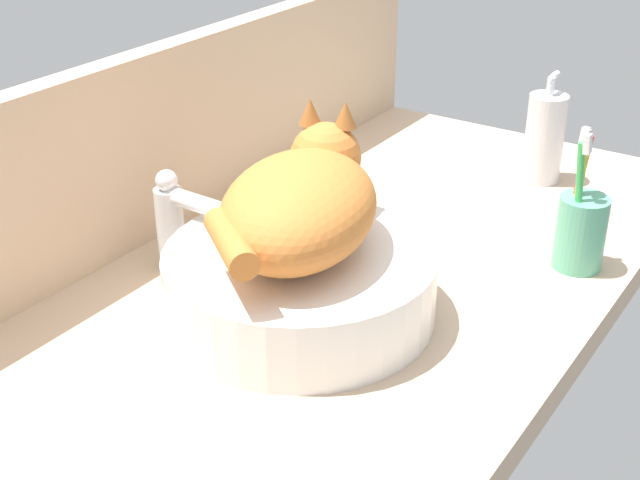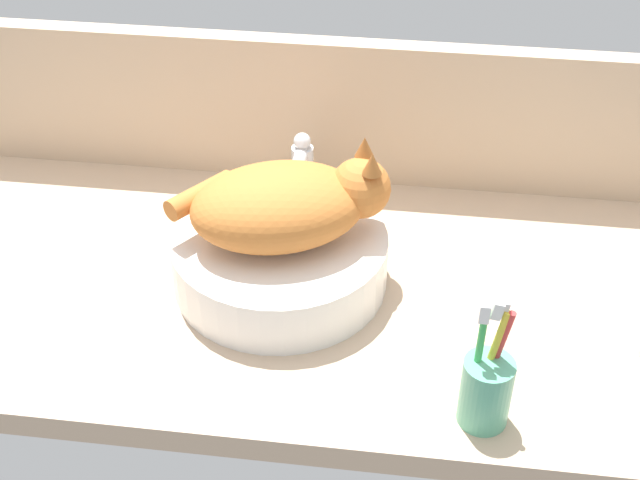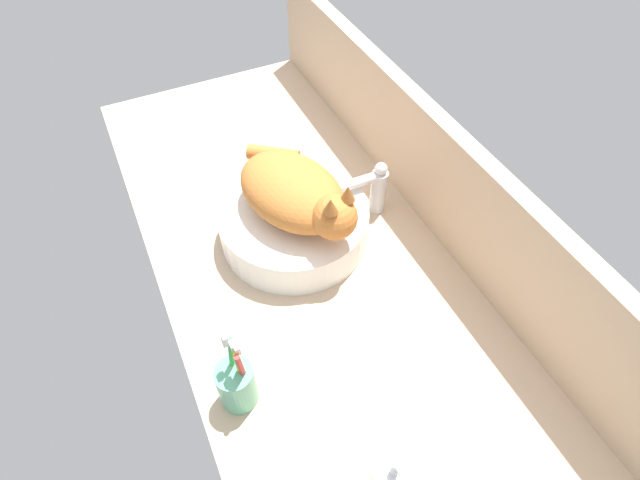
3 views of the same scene
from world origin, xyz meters
TOP-DOWN VIEW (x-y plane):
  - ground_plane at (0.00, 0.00)cm, footprint 139.55×61.83cm
  - backsplash_panel at (0.00, 29.12)cm, footprint 139.55×3.60cm
  - sink_basin at (-2.34, -0.60)cm, footprint 31.72×31.72cm
  - cat at (-1.07, -0.08)cm, footprint 31.50×24.17cm
  - faucet at (-1.91, 18.63)cm, footprint 3.60×11.82cm
  - toothbrush_cup at (27.22, -23.69)cm, footprint 6.41×6.41cm

SIDE VIEW (x-z plane):
  - ground_plane at x=0.00cm, z-range -4.00..0.00cm
  - sink_basin at x=-2.34cm, z-range 0.00..8.30cm
  - toothbrush_cup at x=27.22cm, z-range -3.90..14.79cm
  - faucet at x=-1.91cm, z-range 0.50..14.10cm
  - backsplash_panel at x=0.00cm, z-range 0.00..25.39cm
  - cat at x=-1.07cm, z-range 7.06..21.06cm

